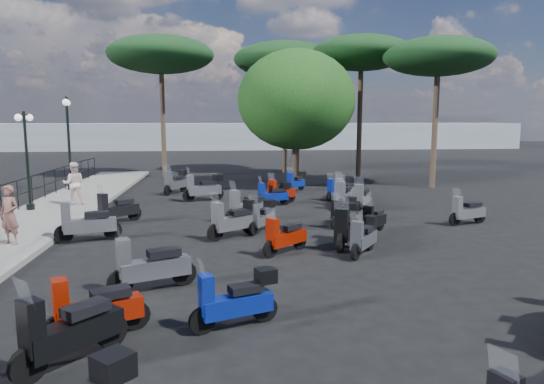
{
  "coord_description": "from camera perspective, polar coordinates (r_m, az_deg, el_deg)",
  "views": [
    {
      "loc": [
        -0.24,
        -13.63,
        3.46
      ],
      "look_at": [
        1.28,
        1.34,
        1.2
      ],
      "focal_mm": 32.0,
      "sensor_mm": 36.0,
      "label": 1
    }
  ],
  "objects": [
    {
      "name": "ground",
      "position": [
        14.07,
        -4.66,
        -5.73
      ],
      "size": [
        120.0,
        120.0,
        0.0
      ],
      "primitive_type": "plane",
      "color": "black",
      "rests_on": "ground"
    },
    {
      "name": "sidewalk",
      "position": [
        18.09,
        -25.96,
        -3.12
      ],
      "size": [
        3.0,
        30.0,
        0.15
      ],
      "primitive_type": "cube",
      "color": "slate",
      "rests_on": "ground"
    },
    {
      "name": "lamp_post_1",
      "position": [
        19.83,
        -26.89,
        3.99
      ],
      "size": [
        0.33,
        1.06,
        3.6
      ],
      "rotation": [
        0.0,
        0.0,
        -0.09
      ],
      "color": "black",
      "rests_on": "sidewalk"
    },
    {
      "name": "lamp_post_2",
      "position": [
        24.81,
        -22.82,
        5.97
      ],
      "size": [
        0.54,
        1.26,
        4.35
      ],
      "rotation": [
        0.0,
        0.0,
        0.24
      ],
      "color": "black",
      "rests_on": "sidewalk"
    },
    {
      "name": "woman",
      "position": [
        14.63,
        -28.5,
        -2.4
      ],
      "size": [
        0.68,
        0.57,
        1.59
      ],
      "primitive_type": "imported",
      "rotation": [
        0.0,
        0.0,
        -0.39
      ],
      "color": "brown",
      "rests_on": "sidewalk"
    },
    {
      "name": "pedestrian_far",
      "position": [
        20.44,
        -22.28,
        0.95
      ],
      "size": [
        0.93,
        0.79,
        1.67
      ],
      "primitive_type": "imported",
      "rotation": [
        0.0,
        0.0,
        3.36
      ],
      "color": "beige",
      "rests_on": "sidewalk"
    },
    {
      "name": "scooter_1",
      "position": [
        7.64,
        -22.78,
        -14.96
      ],
      "size": [
        1.29,
        1.42,
        1.44
      ],
      "rotation": [
        0.0,
        0.0,
        2.41
      ],
      "color": "black",
      "rests_on": "ground"
    },
    {
      "name": "scooter_2",
      "position": [
        10.23,
        -14.11,
        -8.51
      ],
      "size": [
        1.73,
        0.92,
        1.45
      ],
      "rotation": [
        0.0,
        0.0,
        1.97
      ],
      "color": "black",
      "rests_on": "ground"
    },
    {
      "name": "scooter_3",
      "position": [
        14.81,
        -20.99,
        -3.53
      ],
      "size": [
        1.8,
        0.76,
        1.46
      ],
      "rotation": [
        0.0,
        0.0,
        1.83
      ],
      "color": "black",
      "rests_on": "ground"
    },
    {
      "name": "scooter_4",
      "position": [
        17.01,
        -17.78,
        -1.98
      ],
      "size": [
        1.36,
        1.21,
        1.36
      ],
      "rotation": [
        0.0,
        0.0,
        2.29
      ],
      "color": "black",
      "rests_on": "ground"
    },
    {
      "name": "scooter_5",
      "position": [
        23.21,
        -11.23,
        1.12
      ],
      "size": [
        1.05,
        1.59,
        1.4
      ],
      "rotation": [
        0.0,
        0.0,
        2.62
      ],
      "color": "black",
      "rests_on": "ground"
    },
    {
      "name": "scooter_7",
      "position": [
        8.38,
        -20.18,
        -12.92
      ],
      "size": [
        1.57,
        0.9,
        1.35
      ],
      "rotation": [
        0.0,
        0.0,
        2.02
      ],
      "color": "black",
      "rests_on": "ground"
    },
    {
      "name": "scooter_8",
      "position": [
        12.61,
        1.49,
        -5.3
      ],
      "size": [
        1.28,
        1.13,
        1.28
      ],
      "rotation": [
        0.0,
        0.0,
        2.29
      ],
      "color": "black",
      "rests_on": "ground"
    },
    {
      "name": "scooter_9",
      "position": [
        15.03,
        -1.21,
        -2.97
      ],
      "size": [
        0.94,
        1.37,
        1.22
      ],
      "rotation": [
        0.0,
        0.0,
        2.6
      ],
      "color": "black",
      "rests_on": "ground"
    },
    {
      "name": "scooter_10",
      "position": [
        16.51,
        -2.86,
        -1.8
      ],
      "size": [
        1.62,
        1.05,
        1.44
      ],
      "rotation": [
        0.0,
        0.0,
        2.1
      ],
      "color": "black",
      "rests_on": "ground"
    },
    {
      "name": "scooter_11",
      "position": [
        20.94,
        -8.04,
        0.47
      ],
      "size": [
        1.75,
        0.91,
        1.46
      ],
      "rotation": [
        0.0,
        0.0,
        1.94
      ],
      "color": "black",
      "rests_on": "ground"
    },
    {
      "name": "scooter_13",
      "position": [
        8.29,
        -4.32,
        -12.6
      ],
      "size": [
        1.51,
        0.77,
        1.25
      ],
      "rotation": [
        0.0,
        0.0,
        1.93
      ],
      "color": "black",
      "rests_on": "ground"
    },
    {
      "name": "scooter_14",
      "position": [
        14.3,
        -4.5,
        -3.28
      ],
      "size": [
        1.55,
        1.18,
        1.42
      ],
      "rotation": [
        0.0,
        0.0,
        2.18
      ],
      "color": "black",
      "rests_on": "ground"
    },
    {
      "name": "scooter_15",
      "position": [
        16.0,
        8.37,
        -2.42
      ],
      "size": [
        1.11,
        1.19,
        1.18
      ],
      "rotation": [
        0.0,
        0.0,
        2.4
      ],
      "color": "black",
      "rests_on": "ground"
    },
    {
      "name": "scooter_16",
      "position": [
        19.92,
        1.01,
        -0.11
      ],
      "size": [
        1.36,
        1.15,
        1.33
      ],
      "rotation": [
        0.0,
        0.0,
        2.26
      ],
      "color": "black",
      "rests_on": "ground"
    },
    {
      "name": "scooter_17",
      "position": [
        19.49,
        0.13,
        -0.3
      ],
      "size": [
        1.5,
        0.71,
        1.23
      ],
      "rotation": [
        0.0,
        0.0,
        1.89
      ],
      "color": "black",
      "rests_on": "ground"
    },
    {
      "name": "scooter_20",
      "position": [
        12.71,
        10.73,
        -5.25
      ],
      "size": [
        1.04,
        1.33,
        1.23
      ],
      "rotation": [
        0.0,
        0.0,
        2.52
      ],
      "color": "black",
      "rests_on": "ground"
    },
    {
      "name": "scooter_21",
      "position": [
        13.44,
        8.7,
        -4.05
      ],
      "size": [
        1.02,
        1.71,
        1.47
      ],
      "rotation": [
        0.0,
        0.0,
        2.69
      ],
      "color": "black",
      "rests_on": "ground"
    },
    {
      "name": "scooter_22",
      "position": [
        18.68,
        10.52,
        -0.78
      ],
      "size": [
        0.99,
        1.57,
        1.38
      ],
      "rotation": [
        0.0,
        0.0,
        2.64
      ],
      "color": "black",
      "rests_on": "ground"
    },
    {
      "name": "scooter_23",
      "position": [
        23.4,
        2.8,
        1.17
      ],
      "size": [
        1.12,
        1.27,
        1.23
      ],
      "rotation": [
        0.0,
        0.0,
        2.44
      ],
      "color": "black",
      "rests_on": "ground"
    },
    {
      "name": "scooter_26",
      "position": [
        15.04,
        11.86,
        -3.31
      ],
      "size": [
        1.04,
        1.23,
        1.21
      ],
      "rotation": [
        0.0,
        0.0,
        2.45
      ],
      "color": "black",
      "rests_on": "ground"
    },
    {
      "name": "scooter_27",
      "position": [
        17.3,
        21.96,
        -2.17
      ],
      "size": [
        1.51,
        0.71,
        1.24
      ],
      "rotation": [
        0.0,
        0.0,
        1.9
      ],
      "color": "black",
      "rests_on": "ground"
    },
    {
      "name": "scooter_28",
      "position": [
        20.25,
        8.53,
        -0.01
      ],
      "size": [
        1.21,
        1.41,
        1.39
      ],
      "rotation": [
        0.0,
        0.0,
        2.44
      ],
      "color": "black",
      "rests_on": "ground"
    },
    {
      "name": "scooter_29",
      "position": [
        21.32,
        7.65,
        0.35
      ],
      "size": [
        1.18,
        1.16,
        1.2
      ],
      "rotation": [
        0.0,
        0.0,
        2.35
      ],
      "color": "black",
      "rests_on": "ground"
    },
    {
      "name": "scooter_30",
      "position": [
        19.31,
        8.46,
        -0.43
      ],
      "size": [
        0.99,
        1.57,
        1.38
      ],
      "rotation": [
        0.0,
        0.0,
        2.64
      ],
      "color": "black",
      "rests_on": "ground"
    },
    {
      "name": "broadleaf_tree",
      "position": [
        25.01,
        2.87,
        10.76
      ],
      "size": [
        5.96,
        5.96,
        6.97
      ],
      "color": "#38281E",
      "rests_on": "ground"
    },
    {
      "name": "pine_0",
      "position": [
        31.87,
        1.54,
        15.24
      ],
      "size": [
        6.53,
        6.53,
        8.34
      ],
      "color": "#38281E",
      "rests_on": "ground"
    },
    {
      "name": "pine_1",
      "position": [
        28.83,
        10.47,
        15.72
      ],
      "size": [
        5.61,
        5.61,
        8.15
      ],
      "color": "#38281E",
      "rests_on": "ground"
    },
    {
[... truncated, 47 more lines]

